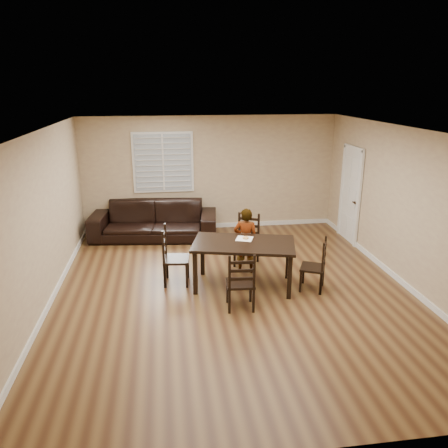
{
  "coord_description": "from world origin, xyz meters",
  "views": [
    {
      "loc": [
        -1.1,
        -6.69,
        3.37
      ],
      "look_at": [
        -0.07,
        0.64,
        1.0
      ],
      "focal_mm": 35.0,
      "sensor_mm": 36.0,
      "label": 1
    }
  ],
  "objects_px": {
    "chair_left": "(169,258)",
    "sofa": "(154,220)",
    "chair_right": "(319,267)",
    "chair_far": "(241,285)",
    "dining_table": "(244,247)",
    "child": "(246,240)",
    "chair_near": "(248,241)",
    "donut": "(246,237)"
  },
  "relations": [
    {
      "from": "chair_far",
      "to": "chair_right",
      "type": "xyz_separation_m",
      "value": [
        1.44,
        0.54,
        -0.01
      ]
    },
    {
      "from": "chair_left",
      "to": "chair_far",
      "type": "bearing_deg",
      "value": -131.49
    },
    {
      "from": "chair_far",
      "to": "dining_table",
      "type": "bearing_deg",
      "value": -99.07
    },
    {
      "from": "child",
      "to": "donut",
      "type": "distance_m",
      "value": 0.48
    },
    {
      "from": "chair_far",
      "to": "chair_left",
      "type": "distance_m",
      "value": 1.59
    },
    {
      "from": "chair_left",
      "to": "donut",
      "type": "height_order",
      "value": "chair_left"
    },
    {
      "from": "sofa",
      "to": "chair_far",
      "type": "bearing_deg",
      "value": -62.58
    },
    {
      "from": "chair_far",
      "to": "chair_left",
      "type": "bearing_deg",
      "value": -43.98
    },
    {
      "from": "dining_table",
      "to": "chair_right",
      "type": "bearing_deg",
      "value": -0.99
    },
    {
      "from": "sofa",
      "to": "dining_table",
      "type": "bearing_deg",
      "value": -53.7
    },
    {
      "from": "donut",
      "to": "chair_far",
      "type": "bearing_deg",
      "value": -104.06
    },
    {
      "from": "chair_left",
      "to": "sofa",
      "type": "distance_m",
      "value": 2.49
    },
    {
      "from": "chair_right",
      "to": "child",
      "type": "height_order",
      "value": "child"
    },
    {
      "from": "chair_right",
      "to": "dining_table",
      "type": "bearing_deg",
      "value": -79.54
    },
    {
      "from": "dining_table",
      "to": "sofa",
      "type": "xyz_separation_m",
      "value": [
        -1.56,
        2.77,
        -0.31
      ]
    },
    {
      "from": "chair_right",
      "to": "sofa",
      "type": "bearing_deg",
      "value": -112.4
    },
    {
      "from": "chair_near",
      "to": "child",
      "type": "height_order",
      "value": "child"
    },
    {
      "from": "chair_left",
      "to": "chair_right",
      "type": "relative_size",
      "value": 1.13
    },
    {
      "from": "sofa",
      "to": "chair_right",
      "type": "bearing_deg",
      "value": -41.0
    },
    {
      "from": "chair_near",
      "to": "donut",
      "type": "bearing_deg",
      "value": -80.91
    },
    {
      "from": "chair_near",
      "to": "donut",
      "type": "relative_size",
      "value": 9.08
    },
    {
      "from": "chair_near",
      "to": "chair_far",
      "type": "bearing_deg",
      "value": -81.02
    },
    {
      "from": "dining_table",
      "to": "donut",
      "type": "height_order",
      "value": "donut"
    },
    {
      "from": "dining_table",
      "to": "chair_left",
      "type": "relative_size",
      "value": 1.82
    },
    {
      "from": "dining_table",
      "to": "donut",
      "type": "xyz_separation_m",
      "value": [
        0.07,
        0.18,
        0.11
      ]
    },
    {
      "from": "chair_right",
      "to": "donut",
      "type": "xyz_separation_m",
      "value": [
        -1.18,
        0.52,
        0.41
      ]
    },
    {
      "from": "dining_table",
      "to": "donut",
      "type": "distance_m",
      "value": 0.22
    },
    {
      "from": "donut",
      "to": "sofa",
      "type": "xyz_separation_m",
      "value": [
        -1.63,
        2.59,
        -0.42
      ]
    },
    {
      "from": "child",
      "to": "sofa",
      "type": "relative_size",
      "value": 0.44
    },
    {
      "from": "chair_near",
      "to": "chair_right",
      "type": "distance_m",
      "value": 1.69
    },
    {
      "from": "chair_left",
      "to": "donut",
      "type": "distance_m",
      "value": 1.39
    },
    {
      "from": "dining_table",
      "to": "child",
      "type": "relative_size",
      "value": 1.53
    },
    {
      "from": "chair_near",
      "to": "child",
      "type": "bearing_deg",
      "value": -83.4
    },
    {
      "from": "chair_left",
      "to": "child",
      "type": "xyz_separation_m",
      "value": [
        1.42,
        0.3,
        0.15
      ]
    },
    {
      "from": "chair_near",
      "to": "donut",
      "type": "xyz_separation_m",
      "value": [
        -0.21,
        -0.87,
        0.38
      ]
    },
    {
      "from": "chair_far",
      "to": "chair_left",
      "type": "xyz_separation_m",
      "value": [
        -1.07,
        1.17,
        0.04
      ]
    },
    {
      "from": "chair_right",
      "to": "sofa",
      "type": "distance_m",
      "value": 4.19
    },
    {
      "from": "chair_right",
      "to": "sofa",
      "type": "relative_size",
      "value": 0.33
    },
    {
      "from": "chair_left",
      "to": "chair_near",
      "type": "bearing_deg",
      "value": -58.15
    },
    {
      "from": "chair_far",
      "to": "chair_left",
      "type": "height_order",
      "value": "chair_left"
    },
    {
      "from": "child",
      "to": "chair_far",
      "type": "bearing_deg",
      "value": 93.95
    },
    {
      "from": "chair_left",
      "to": "dining_table",
      "type": "bearing_deg",
      "value": -97.16
    }
  ]
}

